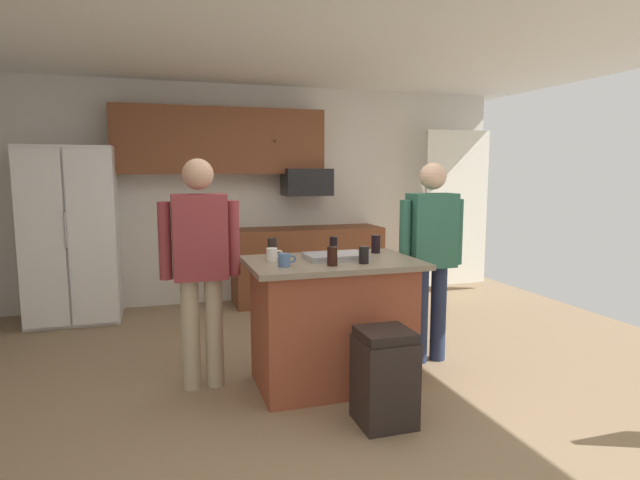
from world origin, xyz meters
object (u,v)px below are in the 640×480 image
kitchen_island (332,322)px  trash_bin (384,377)px  microwave_over_range (307,182)px  person_elder_center (431,249)px  glass_stout_tall (272,248)px  serving_tray (335,256)px  glass_pilsner (364,255)px  mug_ceramic_white (284,260)px  glass_dark_ale (332,256)px  person_guest_right (200,258)px  tumbler_amber (376,244)px  refrigerator (72,235)px  mug_blue_stoneware (272,255)px  glass_short_whisky (334,245)px

kitchen_island → trash_bin: kitchen_island is taller
microwave_over_range → person_elder_center: (0.39, -2.33, -0.50)m
glass_stout_tall → serving_tray: (0.43, -0.21, -0.05)m
glass_pilsner → mug_ceramic_white: glass_pilsner is taller
mug_ceramic_white → glass_dark_ale: glass_dark_ale is taller
person_guest_right → person_elder_center: bearing=13.6°
person_guest_right → trash_bin: 1.54m
glass_stout_tall → tumbler_amber: bearing=-2.0°
kitchen_island → serving_tray: bearing=41.0°
tumbler_amber → trash_bin: 1.19m
refrigerator → mug_blue_stoneware: 2.87m
glass_short_whisky → trash_bin: (0.02, -0.94, -0.71)m
kitchen_island → trash_bin: (0.11, -0.69, -0.18)m
person_guest_right → mug_ceramic_white: (0.53, -0.39, 0.02)m
glass_short_whisky → trash_bin: glass_short_whisky is taller
tumbler_amber → refrigerator: bearing=138.5°
mug_blue_stoneware → glass_short_whisky: bearing=19.0°
glass_pilsner → glass_dark_ale: (-0.24, -0.02, 0.00)m
mug_blue_stoneware → glass_stout_tall: bearing=77.3°
kitchen_island → mug_ceramic_white: size_ratio=9.89×
kitchen_island → glass_dark_ale: glass_dark_ale is taller
mug_blue_stoneware → mug_ceramic_white: (0.04, -0.22, -0.00)m
kitchen_island → tumbler_amber: 0.72m
person_elder_center → serving_tray: 0.91m
mug_ceramic_white → kitchen_island: bearing=21.4°
glass_stout_tall → trash_bin: 1.28m
mug_blue_stoneware → glass_short_whisky: size_ratio=0.87×
microwave_over_range → trash_bin: size_ratio=0.92×
person_guest_right → mug_blue_stoneware: size_ratio=13.92×
glass_stout_tall → trash_bin: glass_stout_tall is taller
glass_stout_tall → mug_ceramic_white: bearing=-90.5°
tumbler_amber → mug_blue_stoneware: size_ratio=1.19×
mug_blue_stoneware → glass_stout_tall: (0.04, 0.17, 0.02)m
person_guest_right → glass_pilsner: size_ratio=13.80×
glass_stout_tall → trash_bin: (0.50, -0.93, -0.71)m
mug_blue_stoneware → glass_short_whisky: glass_short_whisky is taller
kitchen_island → person_guest_right: size_ratio=0.74×
mug_ceramic_white → trash_bin: bearing=-46.7°
glass_short_whisky → tumbler_amber: bearing=-6.3°
mug_ceramic_white → glass_dark_ale: size_ratio=0.96×
glass_short_whisky → serving_tray: size_ratio=0.31×
kitchen_island → person_elder_center: (0.93, 0.22, 0.47)m
glass_dark_ale → serving_tray: 0.28m
mug_blue_stoneware → glass_short_whisky: (0.53, 0.18, 0.02)m
glass_short_whisky → trash_bin: size_ratio=0.23×
person_guest_right → glass_short_whisky: (1.02, 0.02, 0.04)m
mug_blue_stoneware → mug_ceramic_white: mug_blue_stoneware is taller
tumbler_amber → trash_bin: tumbler_amber is taller
trash_bin → person_guest_right: bearing=138.2°
mug_ceramic_white → glass_stout_tall: (0.00, 0.40, 0.03)m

